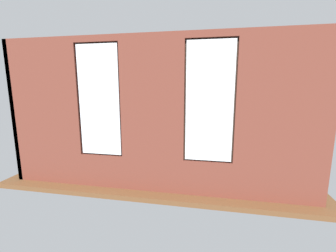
% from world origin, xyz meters
% --- Properties ---
extents(ground_plane, '(7.02, 5.61, 0.10)m').
position_xyz_m(ground_plane, '(0.00, 0.00, -0.05)').
color(ground_plane, brown).
extents(brick_wall_with_windows, '(6.42, 0.30, 3.11)m').
position_xyz_m(brick_wall_with_windows, '(-0.00, 2.42, 1.50)').
color(brick_wall_with_windows, brown).
rests_on(brick_wall_with_windows, ground_plane).
extents(white_wall_right, '(0.10, 4.61, 3.11)m').
position_xyz_m(white_wall_right, '(3.16, 0.20, 1.55)').
color(white_wall_right, silver).
rests_on(white_wall_right, ground_plane).
extents(couch_by_window, '(2.08, 0.87, 0.80)m').
position_xyz_m(couch_by_window, '(0.08, 1.78, 0.33)').
color(couch_by_window, black).
rests_on(couch_by_window, ground_plane).
extents(couch_left, '(0.90, 2.08, 0.80)m').
position_xyz_m(couch_left, '(-2.51, 0.67, 0.33)').
color(couch_left, black).
rests_on(couch_left, ground_plane).
extents(coffee_table, '(1.44, 0.89, 0.45)m').
position_xyz_m(coffee_table, '(0.27, 0.20, 0.40)').
color(coffee_table, '#A87547').
rests_on(coffee_table, ground_plane).
extents(cup_ceramic, '(0.09, 0.09, 0.11)m').
position_xyz_m(cup_ceramic, '(0.16, 0.33, 0.50)').
color(cup_ceramic, '#4C4C51').
rests_on(cup_ceramic, coffee_table).
extents(candle_jar, '(0.08, 0.08, 0.10)m').
position_xyz_m(candle_jar, '(0.45, 0.09, 0.50)').
color(candle_jar, '#B7333D').
rests_on(candle_jar, coffee_table).
extents(table_plant_small, '(0.14, 0.14, 0.22)m').
position_xyz_m(table_plant_small, '(-0.12, 0.04, 0.57)').
color(table_plant_small, brown).
rests_on(table_plant_small, coffee_table).
extents(remote_gray, '(0.18, 0.09, 0.02)m').
position_xyz_m(remote_gray, '(0.70, 0.33, 0.46)').
color(remote_gray, '#59595B').
rests_on(remote_gray, coffee_table).
extents(remote_black, '(0.18, 0.12, 0.02)m').
position_xyz_m(remote_black, '(0.27, 0.20, 0.46)').
color(remote_black, black).
rests_on(remote_black, coffee_table).
extents(media_console, '(1.16, 0.42, 0.50)m').
position_xyz_m(media_console, '(2.86, -0.48, 0.25)').
color(media_console, black).
rests_on(media_console, ground_plane).
extents(tv_flatscreen, '(0.95, 0.20, 0.63)m').
position_xyz_m(tv_flatscreen, '(2.86, -0.48, 0.81)').
color(tv_flatscreen, black).
rests_on(tv_flatscreen, media_console).
extents(papasan_chair, '(1.08, 1.08, 0.68)m').
position_xyz_m(papasan_chair, '(0.61, -1.42, 0.44)').
color(papasan_chair, olive).
rests_on(papasan_chair, ground_plane).
extents(potted_plant_mid_room_small, '(0.45, 0.45, 0.77)m').
position_xyz_m(potted_plant_mid_room_small, '(-1.01, -1.06, 0.52)').
color(potted_plant_mid_room_small, gray).
rests_on(potted_plant_mid_room_small, ground_plane).
extents(potted_plant_near_tv, '(0.97, 0.96, 1.11)m').
position_xyz_m(potted_plant_near_tv, '(2.30, 0.55, 0.45)').
color(potted_plant_near_tv, brown).
rests_on(potted_plant_near_tv, ground_plane).
extents(potted_plant_foreground_right, '(0.55, 0.55, 0.88)m').
position_xyz_m(potted_plant_foreground_right, '(2.56, -1.76, 0.56)').
color(potted_plant_foreground_right, '#47423D').
rests_on(potted_plant_foreground_right, ground_plane).
extents(potted_plant_by_left_couch, '(0.44, 0.44, 0.66)m').
position_xyz_m(potted_plant_by_left_couch, '(-2.11, -0.82, 0.43)').
color(potted_plant_by_left_couch, '#9E5638').
rests_on(potted_plant_by_left_couch, ground_plane).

